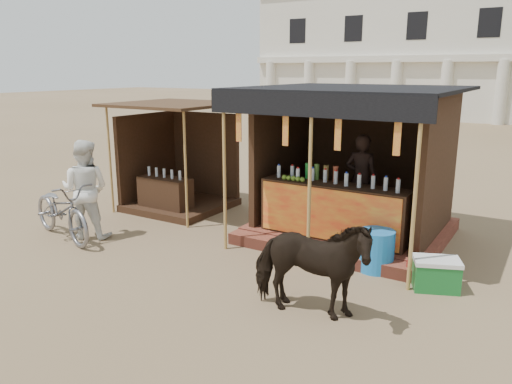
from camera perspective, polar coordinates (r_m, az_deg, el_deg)
The scene contains 10 objects.
ground at distance 7.40m, azimuth -6.62°, elevation -10.86°, with size 120.00×120.00×0.00m, color #846B4C.
main_stall at distance 9.41m, azimuth 10.89°, elevation 0.98°, with size 3.60×3.61×2.78m.
secondary_stall at distance 11.46m, azimuth -9.25°, elevation 2.45°, with size 2.40×2.40×2.38m.
cow at distance 6.36m, azimuth 6.16°, elevation -8.51°, with size 0.72×1.59×1.34m, color black.
motorbike at distance 9.90m, azimuth -21.34°, elevation -1.95°, with size 0.73×2.09×1.10m, color gray.
bystander at distance 9.74m, azimuth -18.94°, elevation 0.28°, with size 0.90×0.70×1.85m, color white.
blue_barrel at distance 8.07m, azimuth 13.60°, elevation -6.51°, with size 0.55×0.55×0.65m, color blue.
red_crate at distance 7.96m, azimuth 18.79°, elevation -8.52°, with size 0.43×0.37×0.31m, color maroon.
cooler at distance 7.69m, azimuth 19.88°, elevation -8.79°, with size 0.76×0.65×0.46m.
background_building at distance 35.75m, azimuth 22.31°, elevation 14.32°, with size 26.00×7.45×8.18m.
Camera 1 is at (4.21, -5.25, 3.09)m, focal length 35.00 mm.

